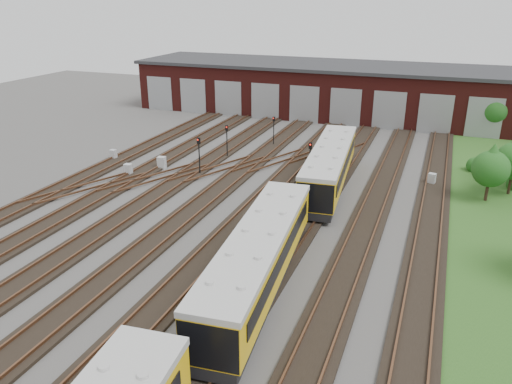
% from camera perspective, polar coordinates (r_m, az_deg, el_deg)
% --- Properties ---
extents(ground, '(120.00, 120.00, 0.00)m').
position_cam_1_polar(ground, '(31.19, -8.31, -6.33)').
color(ground, '#403E3C').
rests_on(ground, ground).
extents(track_network, '(30.40, 70.00, 0.33)m').
position_cam_1_polar(track_network, '(31.67, -8.07, -5.64)').
color(track_network, black).
rests_on(track_network, ground).
extents(maintenance_shed, '(51.00, 12.50, 6.35)m').
position_cam_1_polar(maintenance_shed, '(66.30, 8.68, 11.57)').
color(maintenance_shed, '#501714').
rests_on(maintenance_shed, ground).
extents(grass_verge, '(8.00, 55.00, 0.05)m').
position_cam_1_polar(grass_verge, '(37.16, 27.01, -3.82)').
color(grass_verge, '#264F1A').
rests_on(grass_verge, ground).
extents(metro_train, '(4.01, 46.88, 3.04)m').
position_cam_1_polar(metro_train, '(25.82, 0.31, -7.62)').
color(metro_train, black).
rests_on(metro_train, ground).
extents(signal_mast_0, '(0.28, 0.27, 3.15)m').
position_cam_1_polar(signal_mast_0, '(47.28, -3.35, 6.27)').
color(signal_mast_0, black).
rests_on(signal_mast_0, ground).
extents(signal_mast_1, '(0.30, 0.28, 3.31)m').
position_cam_1_polar(signal_mast_1, '(42.75, -6.53, 4.65)').
color(signal_mast_1, black).
rests_on(signal_mast_1, ground).
extents(signal_mast_2, '(0.24, 0.23, 3.02)m').
position_cam_1_polar(signal_mast_2, '(51.22, 2.04, 7.39)').
color(signal_mast_2, black).
rests_on(signal_mast_2, ground).
extents(signal_mast_3, '(0.28, 0.26, 3.34)m').
position_cam_1_polar(signal_mast_3, '(41.23, 6.19, 4.05)').
color(signal_mast_3, black).
rests_on(signal_mast_3, ground).
extents(relay_cabinet_0, '(0.61, 0.52, 0.96)m').
position_cam_1_polar(relay_cabinet_0, '(48.97, -16.00, 4.13)').
color(relay_cabinet_0, '#B5B9BB').
rests_on(relay_cabinet_0, ground).
extents(relay_cabinet_1, '(0.62, 0.52, 1.01)m').
position_cam_1_polar(relay_cabinet_1, '(44.26, -14.40, 2.49)').
color(relay_cabinet_1, '#B5B9BB').
rests_on(relay_cabinet_1, ground).
extents(relay_cabinet_2, '(0.74, 0.65, 1.13)m').
position_cam_1_polar(relay_cabinet_2, '(45.23, -10.72, 3.29)').
color(relay_cabinet_2, '#B5B9BB').
rests_on(relay_cabinet_2, ground).
extents(relay_cabinet_3, '(0.76, 0.68, 1.11)m').
position_cam_1_polar(relay_cabinet_3, '(42.97, 7.29, 2.51)').
color(relay_cabinet_3, '#B5B9BB').
rests_on(relay_cabinet_3, ground).
extents(relay_cabinet_4, '(0.67, 0.60, 0.96)m').
position_cam_1_polar(relay_cabinet_4, '(43.17, 19.44, 1.40)').
color(relay_cabinet_4, '#B5B9BB').
rests_on(relay_cabinet_4, ground).
extents(tree_0, '(3.07, 3.07, 5.09)m').
position_cam_1_polar(tree_0, '(60.13, 25.71, 8.74)').
color(tree_0, '#322116').
rests_on(tree_0, ground).
extents(tree_3, '(2.72, 2.72, 4.51)m').
position_cam_1_polar(tree_3, '(40.53, 25.33, 2.85)').
color(tree_3, '#322116').
rests_on(tree_3, ground).
extents(bush_1, '(1.48, 1.48, 1.48)m').
position_cam_1_polar(bush_1, '(47.88, 23.78, 3.04)').
color(bush_1, '#1B4A15').
rests_on(bush_1, ground).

